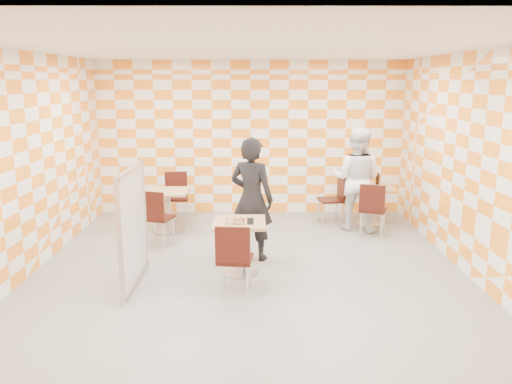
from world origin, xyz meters
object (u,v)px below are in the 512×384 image
second_table (371,198)px  chair_main_front (234,255)px  chair_second_side (336,195)px  main_table (240,238)px  chair_empty_far (176,193)px  chair_second_front (373,206)px  sport_bottle (363,180)px  chair_empty_near (155,214)px  man_dark (252,199)px  partition (133,226)px  soda_bottle (378,179)px  empty_table (168,204)px  man_white (356,179)px

second_table → chair_main_front: 3.91m
second_table → chair_second_side: chair_second_side is taller
main_table → chair_empty_far: size_ratio=0.81×
chair_second_front → sport_bottle: (-0.00, 0.80, 0.29)m
chair_second_front → chair_second_side: (-0.49, 0.81, 0.00)m
chair_second_side → chair_empty_near: size_ratio=1.00×
chair_second_side → man_dark: 2.44m
partition → chair_empty_far: bearing=88.6°
chair_empty_near → partition: 1.55m
soda_bottle → chair_second_front: bearing=-108.2°
sport_bottle → man_dark: bearing=-138.1°
empty_table → second_table: bearing=6.4°
main_table → chair_main_front: (-0.05, -0.76, 0.04)m
man_white → soda_bottle: man_white is taller
chair_empty_far → man_white: (3.27, -0.58, 0.37)m
main_table → man_white: (2.00, 2.11, 0.40)m
man_white → chair_second_side: bearing=-26.9°
empty_table → chair_second_side: 3.05m
chair_empty_far → soda_bottle: soda_bottle is taller
chair_second_side → chair_empty_near: bearing=-157.0°
chair_main_front → soda_bottle: bearing=51.9°
chair_main_front → empty_table: bearing=114.9°
main_table → empty_table: 2.33m
second_table → chair_second_side: bearing=168.8°
second_table → man_white: (-0.33, -0.23, 0.40)m
chair_main_front → man_white: (2.05, 2.87, 0.37)m
sport_bottle → man_white: bearing=-120.5°
empty_table → chair_empty_near: 0.78m
empty_table → man_dark: 2.01m
empty_table → soda_bottle: soda_bottle is taller
chair_empty_near → man_white: man_white is taller
soda_bottle → chair_empty_far: bearing=176.2°
partition → sport_bottle: 4.54m
partition → chair_second_front: bearing=29.7°
chair_second_front → chair_second_side: same height
main_table → soda_bottle: 3.49m
chair_second_side → soda_bottle: 0.82m
empty_table → chair_main_front: bearing=-65.1°
second_table → chair_second_side: 0.64m
empty_table → man_dark: (1.46, -1.32, 0.40)m
chair_second_front → soda_bottle: size_ratio=4.02×
main_table → sport_bottle: size_ratio=3.75×
second_table → empty_table: 3.66m
second_table → chair_empty_far: (-3.61, 0.35, 0.04)m
chair_second_front → chair_second_side: 0.95m
chair_main_front → partition: (-1.30, 0.39, 0.25)m
chair_empty_far → partition: 3.07m
empty_table → soda_bottle: size_ratio=3.26×
chair_second_front → man_dark: bearing=-153.1°
main_table → man_dark: man_dark is taller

